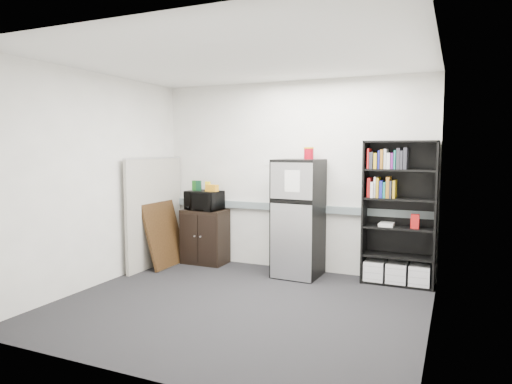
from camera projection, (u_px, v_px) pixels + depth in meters
floor at (238, 306)px, 5.10m from camera, size 4.00×4.00×0.00m
wall_back at (291, 176)px, 6.56m from camera, size 4.00×0.02×2.70m
wall_right at (434, 193)px, 4.17m from camera, size 0.02×3.50×2.70m
wall_left at (96, 180)px, 5.77m from camera, size 0.02×3.50×2.70m
ceiling at (237, 59)px, 4.84m from camera, size 4.00×3.50×0.02m
electrical_raceway at (290, 208)px, 6.58m from camera, size 3.92×0.05×0.10m
wall_note at (268, 162)px, 6.68m from camera, size 0.14×0.00×0.10m
bookshelf at (399, 214)px, 5.82m from camera, size 0.90×0.34×1.85m
cubicle_partition at (155, 212)px, 6.77m from camera, size 0.06×1.30×1.62m
cabinet at (205, 237)px, 6.95m from camera, size 0.66×0.44×0.82m
microwave at (204, 200)px, 6.88m from camera, size 0.56×0.40×0.29m
snack_box_a at (195, 185)px, 6.96m from camera, size 0.07×0.06×0.15m
snack_box_b at (199, 186)px, 6.93m from camera, size 0.08×0.06×0.15m
snack_box_c at (208, 186)px, 6.87m from camera, size 0.07×0.05×0.14m
snack_bag at (212, 188)px, 6.79m from camera, size 0.19×0.12×0.10m
refrigerator at (298, 218)px, 6.23m from camera, size 0.63×0.65×1.60m
coffee_can at (309, 152)px, 6.22m from camera, size 0.14×0.14×0.18m
framed_poster at (164, 234)px, 6.78m from camera, size 0.29×0.76×0.95m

